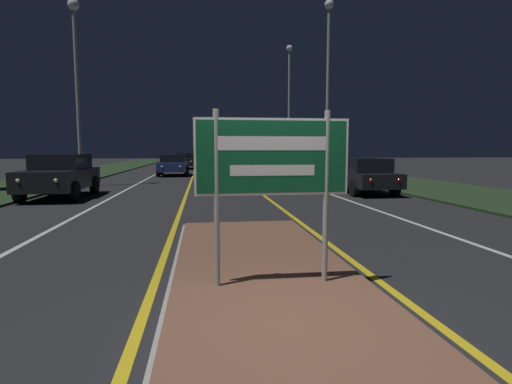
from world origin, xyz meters
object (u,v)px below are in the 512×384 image
object	(u,v)px
car_receding_0	(362,175)
car_approaching_2	(186,161)
car_approaching_0	(60,175)
car_receding_2	(235,160)
streetlight_left_near	(76,66)
streetlight_right_far	(289,92)
car_receding_1	(250,163)
streetlight_right_near	(328,65)
highway_sign	(272,165)
car_approaching_1	(173,165)
car_receding_3	(230,158)

from	to	relation	value
car_receding_0	car_approaching_2	xyz separation A→B (m)	(-8.02, 21.92, 0.02)
car_approaching_0	car_approaching_2	world-z (taller)	car_approaching_0
car_receding_2	streetlight_left_near	bearing A→B (deg)	-114.23
car_approaching_2	streetlight_right_far	bearing A→B (deg)	-24.02
car_approaching_0	car_receding_2	bearing A→B (deg)	71.27
car_receding_1	streetlight_right_far	bearing A→B (deg)	52.50
car_receding_2	car_approaching_0	size ratio (longest dim) A/B	1.04
streetlight_right_near	car_receding_1	size ratio (longest dim) A/B	2.53
streetlight_left_near	car_receding_2	size ratio (longest dim) A/B	2.00
streetlight_left_near	car_receding_1	xyz separation A→B (m)	(9.26, 8.29, -4.89)
highway_sign	car_receding_1	distance (m)	23.92
car_receding_2	car_approaching_0	bearing A→B (deg)	-108.73
streetlight_right_near	car_receding_2	xyz separation A→B (m)	(-4.23, 16.88, -6.03)
streetlight_left_near	car_receding_2	distance (m)	22.74
car_receding_2	car_approaching_1	distance (m)	13.64
car_receding_3	car_approaching_1	xyz separation A→B (m)	(-5.48, -23.49, 0.01)
streetlight_right_near	car_receding_1	world-z (taller)	streetlight_right_near
streetlight_left_near	car_receding_3	xyz separation A→B (m)	(9.33, 31.14, -4.95)
car_receding_3	car_approaching_2	xyz separation A→B (m)	(-5.03, -13.80, 0.03)
streetlight_right_far	car_receding_1	xyz separation A→B (m)	(-3.91, -5.10, -5.82)
streetlight_left_near	car_receding_0	size ratio (longest dim) A/B	1.94
streetlight_left_near	car_receding_2	xyz separation A→B (m)	(9.11, 20.24, -4.94)
car_receding_0	car_receding_3	bearing A→B (deg)	94.79
car_approaching_1	car_approaching_2	bearing A→B (deg)	87.30
car_receding_3	car_approaching_1	distance (m)	24.12
car_receding_1	car_receding_2	world-z (taller)	car_receding_1
streetlight_right_far	car_receding_2	xyz separation A→B (m)	(-4.06, 6.85, -5.86)
car_receding_1	car_approaching_0	xyz separation A→B (m)	(-8.63, -13.04, 0.04)
car_receding_0	car_receding_1	size ratio (longest dim) A/B	1.08
car_receding_0	car_receding_3	world-z (taller)	car_receding_0
car_receding_1	streetlight_left_near	bearing A→B (deg)	-138.15
car_receding_2	car_approaching_2	bearing A→B (deg)	-148.88
streetlight_right_far	car_receding_0	bearing A→B (deg)	-92.69
car_approaching_0	car_approaching_1	size ratio (longest dim) A/B	1.03
highway_sign	streetlight_right_far	bearing A→B (deg)	77.32
streetlight_left_near	car_receding_0	xyz separation A→B (m)	(12.33, -4.58, -4.95)
car_receding_1	car_approaching_0	bearing A→B (deg)	-123.48
car_receding_0	car_approaching_2	bearing A→B (deg)	110.09
highway_sign	car_receding_2	bearing A→B (deg)	86.11
car_receding_1	car_receding_3	xyz separation A→B (m)	(0.08, 22.85, -0.06)
car_approaching_0	car_receding_1	bearing A→B (deg)	56.52
streetlight_right_far	car_approaching_1	size ratio (longest dim) A/B	2.58
car_approaching_1	streetlight_left_near	bearing A→B (deg)	-116.73
streetlight_right_far	car_receding_1	distance (m)	8.67
highway_sign	car_receding_1	size ratio (longest dim) A/B	0.52
highway_sign	streetlight_right_near	world-z (taller)	streetlight_right_near
streetlight_right_far	car_receding_0	world-z (taller)	streetlight_right_far
streetlight_left_near	car_receding_3	size ratio (longest dim) A/B	2.12
streetlight_left_near	streetlight_right_near	xyz separation A→B (m)	(13.34, 3.36, 1.09)
streetlight_left_near	car_receding_0	world-z (taller)	streetlight_left_near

